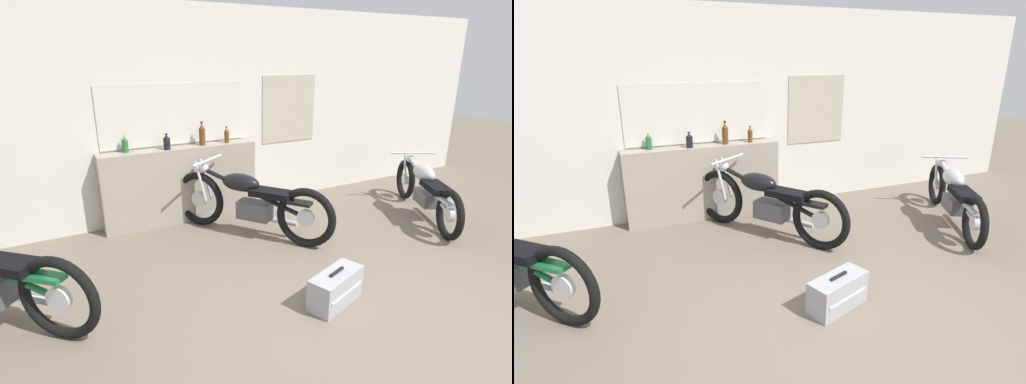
% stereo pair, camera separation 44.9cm
% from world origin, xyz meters
% --- Properties ---
extents(ground_plane, '(24.00, 24.00, 0.00)m').
position_xyz_m(ground_plane, '(0.00, 0.00, 0.00)').
color(ground_plane, '#706656').
extents(wall_back, '(10.00, 0.07, 2.80)m').
position_xyz_m(wall_back, '(-0.00, 3.27, 1.40)').
color(wall_back, silver).
rests_on(wall_back, ground_plane).
extents(sill_counter, '(2.09, 0.28, 1.01)m').
position_xyz_m(sill_counter, '(-0.67, 3.09, 0.51)').
color(sill_counter, gray).
rests_on(sill_counter, ground_plane).
extents(bottle_leftmost, '(0.08, 0.08, 0.22)m').
position_xyz_m(bottle_leftmost, '(-1.35, 3.14, 1.11)').
color(bottle_leftmost, '#23662D').
rests_on(bottle_leftmost, sill_counter).
extents(bottle_left_center, '(0.09, 0.09, 0.21)m').
position_xyz_m(bottle_left_center, '(-0.84, 3.05, 1.11)').
color(bottle_left_center, black).
rests_on(bottle_left_center, sill_counter).
extents(bottle_center, '(0.08, 0.08, 0.32)m').
position_xyz_m(bottle_center, '(-0.35, 3.08, 1.15)').
color(bottle_center, '#5B3814').
rests_on(bottle_center, sill_counter).
extents(bottle_right_center, '(0.07, 0.07, 0.22)m').
position_xyz_m(bottle_right_center, '(0.01, 3.08, 1.11)').
color(bottle_right_center, '#5B3814').
rests_on(bottle_right_center, sill_counter).
extents(motorcycle_black, '(1.36, 1.85, 0.92)m').
position_xyz_m(motorcycle_black, '(-0.10, 2.20, 0.44)').
color(motorcycle_black, black).
rests_on(motorcycle_black, ground_plane).
extents(motorcycle_silver, '(1.12, 1.92, 0.78)m').
position_xyz_m(motorcycle_silver, '(2.36, 1.59, 0.39)').
color(motorcycle_silver, black).
rests_on(motorcycle_silver, ground_plane).
extents(hard_case_silver, '(0.63, 0.41, 0.33)m').
position_xyz_m(hard_case_silver, '(-0.09, 0.51, 0.15)').
color(hard_case_silver, '#9E9EA3').
rests_on(hard_case_silver, ground_plane).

